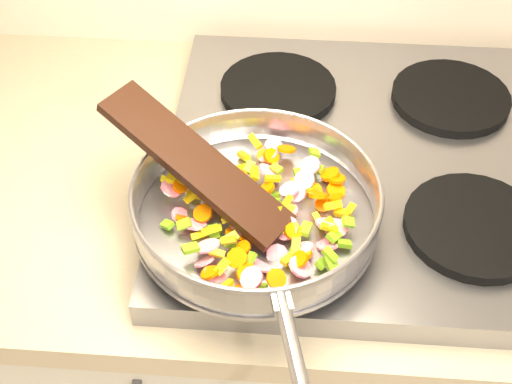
{
  "coord_description": "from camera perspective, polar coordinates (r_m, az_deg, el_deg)",
  "views": [
    {
      "loc": [
        -0.8,
        0.87,
        1.66
      ],
      "look_at": [
        -0.85,
        1.51,
        1.01
      ],
      "focal_mm": 50.0,
      "sensor_mm": 36.0,
      "label": 1
    }
  ],
  "objects": [
    {
      "name": "saute_pan",
      "position": [
        0.93,
        0.02,
        -0.98
      ],
      "size": [
        0.37,
        0.53,
        0.06
      ],
      "rotation": [
        0.0,
        0.0,
        0.25
      ],
      "color": "#9E9EA5",
      "rests_on": "grate_fl"
    },
    {
      "name": "grate_fl",
      "position": [
        0.97,
        0.88,
        -1.81
      ],
      "size": [
        0.19,
        0.19,
        0.02
      ],
      "primitive_type": "cylinder",
      "color": "black",
      "rests_on": "cooktop"
    },
    {
      "name": "grate_br",
      "position": [
        1.2,
        15.31,
        7.32
      ],
      "size": [
        0.19,
        0.19,
        0.02
      ],
      "primitive_type": "cylinder",
      "color": "black",
      "rests_on": "cooktop"
    },
    {
      "name": "grate_fr",
      "position": [
        1.0,
        17.08,
        -2.63
      ],
      "size": [
        0.19,
        0.19,
        0.02
      ],
      "primitive_type": "cylinder",
      "color": "black",
      "rests_on": "cooktop"
    },
    {
      "name": "vegetable_heap",
      "position": [
        0.94,
        0.6,
        -1.73
      ],
      "size": [
        0.27,
        0.29,
        0.05
      ],
      "color": "yellow",
      "rests_on": "saute_pan"
    },
    {
      "name": "wooden_spatula",
      "position": [
        0.93,
        -4.86,
        2.34
      ],
      "size": [
        0.27,
        0.21,
        0.11
      ],
      "primitive_type": "cube",
      "rotation": [
        0.0,
        -0.33,
        2.58
      ],
      "color": "black",
      "rests_on": "saute_pan"
    },
    {
      "name": "cooktop",
      "position": [
        1.1,
        8.68,
        2.18
      ],
      "size": [
        0.6,
        0.6,
        0.04
      ],
      "primitive_type": "cube",
      "color": "#939399",
      "rests_on": "counter_top"
    },
    {
      "name": "grate_bl",
      "position": [
        1.18,
        1.78,
        8.22
      ],
      "size": [
        0.19,
        0.19,
        0.02
      ],
      "primitive_type": "cylinder",
      "color": "black",
      "rests_on": "cooktop"
    }
  ]
}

